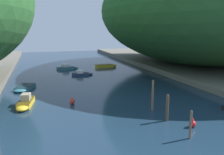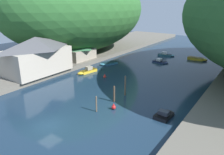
{
  "view_description": "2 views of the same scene",
  "coord_description": "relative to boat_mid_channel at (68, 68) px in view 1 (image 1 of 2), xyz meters",
  "views": [
    {
      "loc": [
        -9.52,
        -10.62,
        9.37
      ],
      "look_at": [
        -0.27,
        19.79,
        3.11
      ],
      "focal_mm": 40.0,
      "sensor_mm": 36.0,
      "label": 1
    },
    {
      "loc": [
        21.75,
        -16.05,
        15.58
      ],
      "look_at": [
        -1.65,
        17.16,
        1.65
      ],
      "focal_mm": 35.0,
      "sensor_mm": 36.0,
      "label": 2
    }
  ],
  "objects": [
    {
      "name": "boat_far_upstream",
      "position": [
        -8.58,
        -27.28,
        0.08
      ],
      "size": [
        2.27,
        5.39,
        1.44
      ],
      "rotation": [
        0.0,
        0.0,
        2.98
      ],
      "color": "gold",
      "rests_on": "water_surface"
    },
    {
      "name": "mooring_post_second",
      "position": [
        5.6,
        -36.59,
        1.06
      ],
      "size": [
        0.32,
        0.32,
        2.83
      ],
      "color": "#4C3D2D",
      "rests_on": "water_surface"
    },
    {
      "name": "water_surface",
      "position": [
        2.58,
        -17.72,
        -0.37
      ],
      "size": [
        130.0,
        130.0,
        0.0
      ],
      "primitive_type": "plane",
      "color": "#192D42",
      "rests_on": "ground"
    },
    {
      "name": "boat_moored_right",
      "position": [
        9.51,
        0.14,
        -0.01
      ],
      "size": [
        5.42,
        1.92,
        0.73
      ],
      "rotation": [
        0.0,
        0.0,
        4.73
      ],
      "color": "gold",
      "rests_on": "water_surface"
    },
    {
      "name": "boat_white_cruiser",
      "position": [
        -9.1,
        -18.3,
        -0.11
      ],
      "size": [
        3.51,
        5.4,
        0.52
      ],
      "rotation": [
        0.0,
        0.0,
        2.84
      ],
      "color": "teal",
      "rests_on": "water_surface"
    },
    {
      "name": "mooring_post_nearest",
      "position": [
        5.4,
        -40.98,
        0.91
      ],
      "size": [
        0.21,
        0.21,
        2.55
      ],
      "color": "brown",
      "rests_on": "water_surface"
    },
    {
      "name": "mooring_post_middle",
      "position": [
        5.61,
        -33.18,
        1.46
      ],
      "size": [
        0.28,
        0.28,
        3.63
      ],
      "color": "brown",
      "rests_on": "water_surface"
    },
    {
      "name": "channel_buoy_near",
      "position": [
        -2.92,
        -27.84,
        -0.0
      ],
      "size": [
        0.63,
        0.63,
        0.94
      ],
      "color": "red",
      "rests_on": "water_surface"
    },
    {
      "name": "right_bank",
      "position": [
        28.42,
        -17.72,
        0.15
      ],
      "size": [
        22.0,
        120.0,
        1.03
      ],
      "color": "#666056",
      "rests_on": "ground"
    },
    {
      "name": "boat_far_right_bank",
      "position": [
        1.86,
        -8.55,
        -0.05
      ],
      "size": [
        4.48,
        2.42,
        1.04
      ],
      "rotation": [
        0.0,
        0.0,
        4.62
      ],
      "color": "navy",
      "rests_on": "water_surface"
    },
    {
      "name": "boat_mid_channel",
      "position": [
        0.0,
        0.0,
        0.0
      ],
      "size": [
        5.33,
        2.82,
        1.21
      ],
      "rotation": [
        0.0,
        0.0,
        4.92
      ],
      "color": "teal",
      "rests_on": "water_surface"
    },
    {
      "name": "hillside_right",
      "position": [
        29.52,
        -6.62,
        13.16
      ],
      "size": [
        43.28,
        60.59,
        25.01
      ],
      "color": "#285628",
      "rests_on": "right_bank"
    },
    {
      "name": "channel_buoy_far",
      "position": [
        7.09,
        -38.88,
        0.03
      ],
      "size": [
        0.68,
        0.68,
        1.02
      ],
      "color": "red",
      "rests_on": "water_surface"
    }
  ]
}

